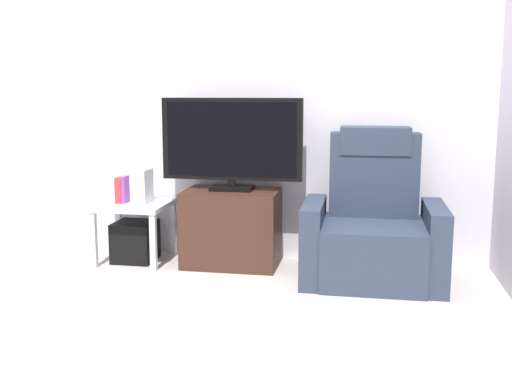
# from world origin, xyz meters

# --- Properties ---
(ground_plane) EXTENTS (6.40, 6.40, 0.00)m
(ground_plane) POSITION_xyz_m (0.00, 0.00, 0.00)
(ground_plane) COLOR #BCB2AD
(wall_back) EXTENTS (6.40, 0.06, 2.60)m
(wall_back) POSITION_xyz_m (0.00, 1.13, 1.30)
(wall_back) COLOR silver
(wall_back) RESTS_ON ground
(tv_stand) EXTENTS (0.72, 0.48, 0.58)m
(tv_stand) POSITION_xyz_m (-0.11, 0.83, 0.29)
(tv_stand) COLOR #3D2319
(tv_stand) RESTS_ON ground
(television) EXTENTS (1.08, 0.20, 0.70)m
(television) POSITION_xyz_m (-0.11, 0.85, 0.96)
(television) COLOR black
(television) RESTS_ON tv_stand
(recliner_armchair) EXTENTS (0.98, 0.78, 1.08)m
(recliner_armchair) POSITION_xyz_m (0.96, 0.67, 0.37)
(recliner_armchair) COLOR #2D384C
(recliner_armchair) RESTS_ON ground
(side_table) EXTENTS (0.54, 0.54, 0.47)m
(side_table) POSITION_xyz_m (-0.89, 0.80, 0.39)
(side_table) COLOR silver
(side_table) RESTS_ON ground
(subwoofer_box) EXTENTS (0.31, 0.31, 0.31)m
(subwoofer_box) POSITION_xyz_m (-0.89, 0.80, 0.16)
(subwoofer_box) COLOR black
(subwoofer_box) RESTS_ON ground
(book_leftmost) EXTENTS (0.05, 0.12, 0.20)m
(book_leftmost) POSITION_xyz_m (-0.99, 0.78, 0.57)
(book_leftmost) COLOR red
(book_leftmost) RESTS_ON side_table
(book_middle) EXTENTS (0.03, 0.10, 0.21)m
(book_middle) POSITION_xyz_m (-0.95, 0.78, 0.58)
(book_middle) COLOR purple
(book_middle) RESTS_ON side_table
(game_console) EXTENTS (0.07, 0.20, 0.26)m
(game_console) POSITION_xyz_m (-0.80, 0.81, 0.60)
(game_console) COLOR white
(game_console) RESTS_ON side_table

